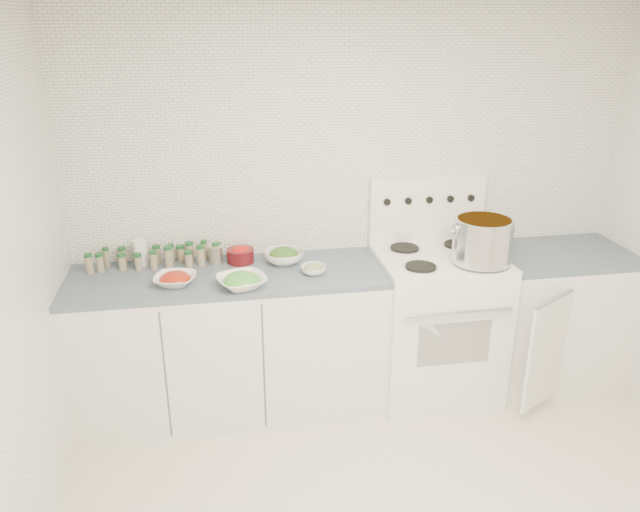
{
  "coord_description": "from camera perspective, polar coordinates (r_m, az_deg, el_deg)",
  "views": [
    {
      "loc": [
        -0.86,
        -2.23,
        2.31
      ],
      "look_at": [
        -0.28,
        1.14,
        1.0
      ],
      "focal_mm": 35.0,
      "sensor_mm": 36.0,
      "label": 1
    }
  ],
  "objects": [
    {
      "name": "stove",
      "position": [
        4.09,
        10.47,
        -5.67
      ],
      "size": [
        0.76,
        0.7,
        1.36
      ],
      "color": "white",
      "rests_on": "ground"
    },
    {
      "name": "salt_canister",
      "position": [
        3.91,
        -16.09,
        0.27
      ],
      "size": [
        0.1,
        0.1,
        0.16
      ],
      "primitive_type": "cylinder",
      "rotation": [
        0.0,
        0.0,
        -0.24
      ],
      "color": "white",
      "rests_on": "counter_left"
    },
    {
      "name": "stock_pot",
      "position": [
        3.79,
        14.65,
        1.54
      ],
      "size": [
        0.37,
        0.35,
        0.26
      ],
      "rotation": [
        0.0,
        0.0,
        -0.35
      ],
      "color": "silver",
      "rests_on": "stove"
    },
    {
      "name": "counter_left",
      "position": [
        3.89,
        -8.15,
        -7.77
      ],
      "size": [
        1.85,
        0.62,
        0.9
      ],
      "color": "white",
      "rests_on": "ground"
    },
    {
      "name": "bowl_pepper",
      "position": [
        3.85,
        -7.29,
        0.16
      ],
      "size": [
        0.17,
        0.17,
        0.1
      ],
      "color": "#4F0D11",
      "rests_on": "counter_left"
    },
    {
      "name": "counter_right",
      "position": [
        4.45,
        20.49,
        -5.13
      ],
      "size": [
        0.89,
        0.83,
        0.9
      ],
      "color": "white",
      "rests_on": "ground"
    },
    {
      "name": "bowl_snowpea",
      "position": [
        3.49,
        -7.18,
        -2.28
      ],
      "size": [
        0.33,
        0.33,
        0.09
      ],
      "color": "white",
      "rests_on": "counter_left"
    },
    {
      "name": "bowl_zucchini",
      "position": [
        3.65,
        -0.6,
        -1.2
      ],
      "size": [
        0.18,
        0.18,
        0.06
      ],
      "color": "white",
      "rests_on": "counter_left"
    },
    {
      "name": "bowl_broccoli",
      "position": [
        3.82,
        -3.32,
        0.03
      ],
      "size": [
        0.29,
        0.29,
        0.1
      ],
      "color": "white",
      "rests_on": "counter_left"
    },
    {
      "name": "tin_can",
      "position": [
        3.85,
        -9.51,
        0.1
      ],
      "size": [
        0.11,
        0.11,
        0.11
      ],
      "primitive_type": "cylinder",
      "rotation": [
        0.0,
        0.0,
        0.32
      ],
      "color": "#A19C88",
      "rests_on": "counter_left"
    },
    {
      "name": "room_walls",
      "position": [
        2.5,
        10.81,
        3.12
      ],
      "size": [
        3.54,
        3.04,
        2.52
      ],
      "color": "white",
      "rests_on": "ground"
    },
    {
      "name": "bowl_tomato",
      "position": [
        3.6,
        -13.11,
        -2.07
      ],
      "size": [
        0.27,
        0.27,
        0.08
      ],
      "color": "white",
      "rests_on": "counter_left"
    },
    {
      "name": "spice_cluster",
      "position": [
        3.88,
        -14.35,
        -0.04
      ],
      "size": [
        0.79,
        0.15,
        0.14
      ],
      "color": "gray",
      "rests_on": "counter_left"
    }
  ]
}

